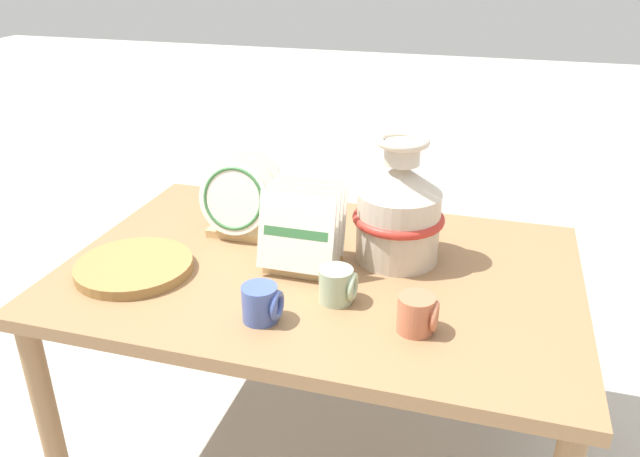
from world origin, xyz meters
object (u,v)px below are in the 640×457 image
object	(u,v)px
dish_rack_square_plates	(303,237)
mug_sage_glaze	(338,285)
dish_rack_round_plates	(241,204)
mug_terracotta_glaze	(418,314)
wicker_charger_stack	(134,267)
mug_cobalt_glaze	(262,303)
ceramic_vase	(399,209)

from	to	relation	value
dish_rack_square_plates	mug_sage_glaze	size ratio (longest dim) A/B	2.44
dish_rack_round_plates	mug_terracotta_glaze	distance (m)	0.66
wicker_charger_stack	mug_cobalt_glaze	bearing A→B (deg)	-16.41
mug_sage_glaze	mug_cobalt_glaze	world-z (taller)	same
wicker_charger_stack	mug_cobalt_glaze	distance (m)	0.41
dish_rack_round_plates	dish_rack_square_plates	world-z (taller)	dish_rack_round_plates
mug_sage_glaze	mug_cobalt_glaze	xyz separation A→B (m)	(-0.14, -0.12, 0.00)
mug_terracotta_glaze	wicker_charger_stack	bearing A→B (deg)	175.15
wicker_charger_stack	dish_rack_square_plates	bearing A→B (deg)	20.36
wicker_charger_stack	dish_rack_round_plates	bearing A→B (deg)	59.10
dish_rack_square_plates	mug_terracotta_glaze	distance (m)	0.39
wicker_charger_stack	mug_sage_glaze	world-z (taller)	mug_sage_glaze
mug_cobalt_glaze	ceramic_vase	bearing A→B (deg)	57.95
mug_sage_glaze	mug_terracotta_glaze	world-z (taller)	same
ceramic_vase	dish_rack_round_plates	world-z (taller)	ceramic_vase
ceramic_vase	wicker_charger_stack	world-z (taller)	ceramic_vase
wicker_charger_stack	mug_terracotta_glaze	bearing A→B (deg)	-4.85
mug_sage_glaze	dish_rack_square_plates	bearing A→B (deg)	132.10
mug_cobalt_glaze	wicker_charger_stack	bearing A→B (deg)	163.59
dish_rack_square_plates	mug_sage_glaze	xyz separation A→B (m)	(0.13, -0.14, -0.04)
wicker_charger_stack	mug_terracotta_glaze	world-z (taller)	mug_terracotta_glaze
mug_sage_glaze	dish_rack_round_plates	bearing A→B (deg)	141.73
mug_terracotta_glaze	ceramic_vase	bearing A→B (deg)	107.40
ceramic_vase	mug_cobalt_glaze	world-z (taller)	ceramic_vase
mug_cobalt_glaze	dish_rack_round_plates	bearing A→B (deg)	118.20
dish_rack_round_plates	dish_rack_square_plates	bearing A→B (deg)	-31.47
mug_cobalt_glaze	mug_sage_glaze	bearing A→B (deg)	41.32
mug_terracotta_glaze	dish_rack_round_plates	bearing A→B (deg)	147.52
ceramic_vase	mug_cobalt_glaze	distance (m)	0.46
mug_terracotta_glaze	dish_rack_square_plates	bearing A→B (deg)	146.81
wicker_charger_stack	mug_cobalt_glaze	world-z (taller)	mug_cobalt_glaze
ceramic_vase	mug_sage_glaze	bearing A→B (deg)	-110.58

